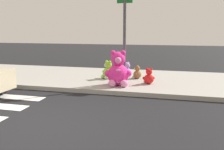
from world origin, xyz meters
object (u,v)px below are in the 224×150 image
Objects in this scene: sign_pole at (124,36)px; plush_pink_large at (118,72)px; plush_lime at (108,71)px; plush_lavender at (127,71)px; plush_brown at (137,73)px; plush_red at (149,77)px.

sign_pole reaches higher than plush_pink_large.
plush_lavender is (0.69, 0.42, -0.04)m from plush_lime.
plush_lime is at bearing 146.27° from sign_pole.
plush_lime is at bearing 121.27° from plush_pink_large.
plush_pink_large is at bearing -90.80° from plush_lavender.
plush_brown is 0.83× the size of plush_lavender.
sign_pole reaches higher than plush_brown.
sign_pole is 2.60× the size of plush_pink_large.
plush_pink_large is at bearing -108.85° from plush_brown.
plush_red is at bearing -4.70° from sign_pole.
plush_red is 1.43m from plush_lavender.
plush_red is (0.92, -0.08, -1.47)m from sign_pole.
plush_red is 1.80m from plush_lime.
plush_brown is at bearing 122.35° from plush_red.
plush_pink_large is at bearing -99.99° from sign_pole.
sign_pole is at bearing 175.30° from plush_red.
sign_pole reaches higher than plush_lavender.
plush_lavender is at bearing 31.53° from plush_lime.
sign_pole is 1.73m from plush_red.
plush_brown is at bearing 65.18° from sign_pole.
plush_lime is (-0.67, 1.10, -0.20)m from plush_pink_large.
plush_red is 1.10× the size of plush_brown.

